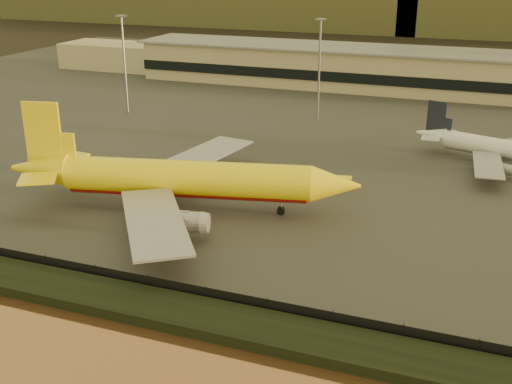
% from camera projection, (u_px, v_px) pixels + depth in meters
% --- Properties ---
extents(ground, '(900.00, 900.00, 0.00)m').
position_uv_depth(ground, '(232.00, 258.00, 91.48)').
color(ground, black).
rests_on(ground, ground).
extents(embankment, '(320.00, 7.00, 1.40)m').
position_uv_depth(embankment, '(177.00, 312.00, 76.38)').
color(embankment, black).
rests_on(embankment, ground).
extents(tarmac, '(320.00, 220.00, 0.20)m').
position_uv_depth(tarmac, '(368.00, 111.00, 174.48)').
color(tarmac, '#2D2D2D').
rests_on(tarmac, ground).
extents(perimeter_fence, '(300.00, 0.05, 2.20)m').
position_uv_depth(perimeter_fence, '(192.00, 292.00, 79.66)').
color(perimeter_fence, black).
rests_on(perimeter_fence, tarmac).
extents(terminal_building, '(202.00, 25.00, 12.60)m').
position_uv_depth(terminal_building, '(343.00, 67.00, 203.84)').
color(terminal_building, tan).
rests_on(terminal_building, tarmac).
extents(apron_light_masts, '(152.20, 12.20, 25.40)m').
position_uv_depth(apron_light_masts, '(419.00, 69.00, 146.48)').
color(apron_light_masts, slate).
rests_on(apron_light_masts, tarmac).
extents(dhl_cargo_jet, '(58.83, 56.58, 17.71)m').
position_uv_depth(dhl_cargo_jet, '(181.00, 180.00, 106.28)').
color(dhl_cargo_jet, yellow).
rests_on(dhl_cargo_jet, tarmac).
extents(white_narrowbody_jet, '(38.13, 36.29, 11.19)m').
position_uv_depth(white_narrowbody_jet, '(507.00, 150.00, 128.63)').
color(white_narrowbody_jet, silver).
rests_on(white_narrowbody_jet, tarmac).
extents(gse_vehicle_yellow, '(4.85, 2.95, 2.03)m').
position_uv_depth(gse_vehicle_yellow, '(339.00, 182.00, 117.69)').
color(gse_vehicle_yellow, yellow).
rests_on(gse_vehicle_yellow, tarmac).
extents(gse_vehicle_white, '(4.41, 2.77, 1.84)m').
position_uv_depth(gse_vehicle_white, '(191.00, 169.00, 125.33)').
color(gse_vehicle_white, silver).
rests_on(gse_vehicle_white, tarmac).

